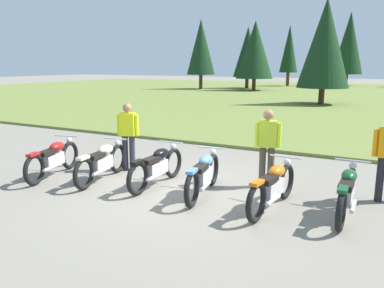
{
  "coord_description": "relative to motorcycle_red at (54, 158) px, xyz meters",
  "views": [
    {
      "loc": [
        3.81,
        -6.57,
        2.59
      ],
      "look_at": [
        0.0,
        0.6,
        0.9
      ],
      "focal_mm": 35.85,
      "sensor_mm": 36.0,
      "label": 1
    }
  ],
  "objects": [
    {
      "name": "ground_plane",
      "position": [
        3.15,
        0.4,
        -0.44
      ],
      "size": [
        140.0,
        140.0,
        0.0
      ],
      "primitive_type": "plane",
      "color": "gray"
    },
    {
      "name": "grass_moorland",
      "position": [
        3.15,
        26.82,
        -0.39
      ],
      "size": [
        80.0,
        44.0,
        0.1
      ],
      "primitive_type": "cube",
      "color": "olive",
      "rests_on": "ground"
    },
    {
      "name": "forest_treeline",
      "position": [
        2.93,
        34.53,
        3.75
      ],
      "size": [
        36.24,
        30.05,
        8.58
      ],
      "color": "#47331E",
      "rests_on": "ground"
    },
    {
      "name": "motorcycle_red",
      "position": [
        0.0,
        0.0,
        0.0
      ],
      "size": [
        0.75,
        2.06,
        0.88
      ],
      "color": "black",
      "rests_on": "ground"
    },
    {
      "name": "motorcycle_cream",
      "position": [
        1.23,
        0.28,
        0.0
      ],
      "size": [
        0.66,
        2.09,
        0.88
      ],
      "color": "black",
      "rests_on": "ground"
    },
    {
      "name": "motorcycle_black",
      "position": [
        2.53,
        0.54,
        0.0
      ],
      "size": [
        0.62,
        2.1,
        0.88
      ],
      "color": "black",
      "rests_on": "ground"
    },
    {
      "name": "motorcycle_sky_blue",
      "position": [
        3.7,
        0.46,
        0.0
      ],
      "size": [
        0.67,
        2.09,
        0.88
      ],
      "color": "black",
      "rests_on": "ground"
    },
    {
      "name": "motorcycle_orange",
      "position": [
        5.15,
        0.35,
        0.0
      ],
      "size": [
        0.62,
        2.1,
        0.88
      ],
      "color": "black",
      "rests_on": "ground"
    },
    {
      "name": "motorcycle_british_green",
      "position": [
        6.37,
        0.65,
        0.0
      ],
      "size": [
        0.62,
        2.1,
        0.88
      ],
      "color": "black",
      "rests_on": "ground"
    },
    {
      "name": "rider_in_hivis_vest",
      "position": [
        1.23,
        1.26,
        0.51
      ],
      "size": [
        0.53,
        0.32,
        1.67
      ],
      "color": "#2D2D38",
      "rests_on": "ground"
    },
    {
      "name": "rider_with_back_turned",
      "position": [
        4.65,
        1.58,
        0.51
      ],
      "size": [
        0.53,
        0.32,
        1.67
      ],
      "color": "#4C4233",
      "rests_on": "ground"
    }
  ]
}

